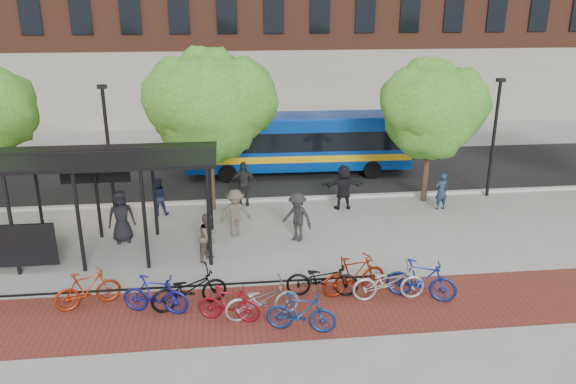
{
  "coord_description": "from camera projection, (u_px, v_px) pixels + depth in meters",
  "views": [
    {
      "loc": [
        -2.39,
        -18.6,
        8.24
      ],
      "look_at": [
        -0.2,
        0.47,
        1.6
      ],
      "focal_mm": 35.0,
      "sensor_mm": 36.0,
      "label": 1
    }
  ],
  "objects": [
    {
      "name": "bike_3",
      "position": [
        155.0,
        295.0,
        15.35
      ],
      "size": [
        1.96,
        1.01,
        1.13
      ],
      "primitive_type": "imported",
      "rotation": [
        0.0,
        0.0,
        1.31
      ],
      "color": "navy",
      "rests_on": "ground"
    },
    {
      "name": "bike_8",
      "position": [
        322.0,
        279.0,
        16.25
      ],
      "size": [
        2.18,
        1.0,
        1.11
      ],
      "primitive_type": "imported",
      "rotation": [
        0.0,
        0.0,
        1.44
      ],
      "color": "black",
      "rests_on": "ground"
    },
    {
      "name": "pedestrian_8",
      "position": [
        209.0,
        237.0,
        18.41
      ],
      "size": [
        0.93,
        1.0,
        1.64
      ],
      "primitive_type": "imported",
      "rotation": [
        0.0,
        0.0,
        1.06
      ],
      "color": "brown",
      "rests_on": "ground"
    },
    {
      "name": "tree_b",
      "position": [
        211.0,
        101.0,
        21.79
      ],
      "size": [
        5.15,
        4.2,
        6.47
      ],
      "color": "#382619",
      "rests_on": "ground"
    },
    {
      "name": "bike_5",
      "position": [
        229.0,
        304.0,
        14.99
      ],
      "size": [
        1.78,
        0.95,
        1.03
      ],
      "primitive_type": "imported",
      "rotation": [
        0.0,
        0.0,
        1.29
      ],
      "color": "maroon",
      "rests_on": "ground"
    },
    {
      "name": "pedestrian_4",
      "position": [
        243.0,
        184.0,
        23.34
      ],
      "size": [
        1.13,
        0.53,
        1.88
      ],
      "primitive_type": "imported",
      "rotation": [
        0.0,
        0.0,
        6.21
      ],
      "color": "#292929",
      "rests_on": "ground"
    },
    {
      "name": "pedestrian_0",
      "position": [
        121.0,
        217.0,
        19.79
      ],
      "size": [
        1.04,
        0.79,
        1.89
      ],
      "primitive_type": "imported",
      "rotation": [
        0.0,
        0.0,
        0.22
      ],
      "color": "black",
      "rests_on": "ground"
    },
    {
      "name": "pedestrian_3",
      "position": [
        236.0,
        213.0,
        20.22
      ],
      "size": [
        1.27,
        0.88,
        1.8
      ],
      "primitive_type": "imported",
      "rotation": [
        0.0,
        0.0,
        0.2
      ],
      "color": "brown",
      "rests_on": "ground"
    },
    {
      "name": "pedestrian_9",
      "position": [
        297.0,
        217.0,
        19.89
      ],
      "size": [
        1.32,
        1.24,
        1.79
      ],
      "primitive_type": "imported",
      "rotation": [
        0.0,
        0.0,
        5.62
      ],
      "color": "black",
      "rests_on": "ground"
    },
    {
      "name": "bus_shelter",
      "position": [
        48.0,
        170.0,
        18.11
      ],
      "size": [
        10.6,
        3.07,
        3.6
      ],
      "color": "black",
      "rests_on": "ground"
    },
    {
      "name": "lamp_post_left",
      "position": [
        108.0,
        145.0,
        22.15
      ],
      "size": [
        0.35,
        0.2,
        5.12
      ],
      "color": "black",
      "rests_on": "ground"
    },
    {
      "name": "pedestrian_5",
      "position": [
        343.0,
        187.0,
        22.93
      ],
      "size": [
        1.73,
        0.57,
        1.86
      ],
      "primitive_type": "imported",
      "rotation": [
        0.0,
        0.0,
        3.15
      ],
      "color": "black",
      "rests_on": "ground"
    },
    {
      "name": "bike_10",
      "position": [
        389.0,
        282.0,
        16.07
      ],
      "size": [
        2.12,
        0.74,
        1.11
      ],
      "primitive_type": "imported",
      "rotation": [
        0.0,
        0.0,
        1.57
      ],
      "color": "#AFAFB2",
      "rests_on": "ground"
    },
    {
      "name": "tree_c",
      "position": [
        433.0,
        107.0,
        22.89
      ],
      "size": [
        4.66,
        3.8,
        5.92
      ],
      "color": "#382619",
      "rests_on": "ground"
    },
    {
      "name": "ground",
      "position": [
        295.0,
        237.0,
        20.42
      ],
      "size": [
        160.0,
        160.0,
        0.0
      ],
      "primitive_type": "plane",
      "color": "#9E9E99",
      "rests_on": "ground"
    },
    {
      "name": "bike_6",
      "position": [
        262.0,
        300.0,
        15.14
      ],
      "size": [
        2.17,
        1.08,
        1.09
      ],
      "primitive_type": "imported",
      "rotation": [
        0.0,
        0.0,
        1.75
      ],
      "color": "gray",
      "rests_on": "ground"
    },
    {
      "name": "curb",
      "position": [
        283.0,
        199.0,
        24.16
      ],
      "size": [
        160.0,
        0.25,
        0.12
      ],
      "primitive_type": "cube",
      "color": "#B7B7B2",
      "rests_on": "ground"
    },
    {
      "name": "pedestrian_2",
      "position": [
        158.0,
        197.0,
        22.32
      ],
      "size": [
        0.78,
        0.62,
        1.54
      ],
      "primitive_type": "imported",
      "rotation": [
        0.0,
        0.0,
        3.19
      ],
      "color": "#1E2646",
      "rests_on": "ground"
    },
    {
      "name": "bike_1",
      "position": [
        87.0,
        289.0,
        15.68
      ],
      "size": [
        1.88,
        1.16,
        1.1
      ],
      "primitive_type": "imported",
      "rotation": [
        0.0,
        0.0,
        1.96
      ],
      "color": "#A12B0E",
      "rests_on": "ground"
    },
    {
      "name": "asphalt_street",
      "position": [
        275.0,
        173.0,
        27.93
      ],
      "size": [
        160.0,
        8.0,
        0.01
      ],
      "primitive_type": "cube",
      "color": "black",
      "rests_on": "ground"
    },
    {
      "name": "brick_strip",
      "position": [
        246.0,
        313.0,
        15.51
      ],
      "size": [
        24.0,
        3.0,
        0.01
      ],
      "primitive_type": "cube",
      "color": "maroon",
      "rests_on": "ground"
    },
    {
      "name": "bike_rack_rail",
      "position": [
        200.0,
        299.0,
        16.21
      ],
      "size": [
        12.0,
        0.05,
        0.95
      ],
      "primitive_type": "cube",
      "color": "black",
      "rests_on": "ground"
    },
    {
      "name": "bike_11",
      "position": [
        421.0,
        280.0,
        16.07
      ],
      "size": [
        2.07,
        1.36,
        1.21
      ],
      "primitive_type": "imported",
      "rotation": [
        0.0,
        0.0,
        1.14
      ],
      "color": "navy",
      "rests_on": "ground"
    },
    {
      "name": "bike_4",
      "position": [
        189.0,
        289.0,
        15.64
      ],
      "size": [
        2.29,
        1.38,
        1.13
      ],
      "primitive_type": "imported",
      "rotation": [
        0.0,
        0.0,
        1.88
      ],
      "color": "black",
      "rests_on": "ground"
    },
    {
      "name": "bike_7",
      "position": [
        301.0,
        312.0,
        14.51
      ],
      "size": [
        1.91,
        1.0,
        1.11
      ],
      "primitive_type": "imported",
      "rotation": [
        0.0,
        0.0,
        1.3
      ],
      "color": "navy",
      "rests_on": "ground"
    },
    {
      "name": "pedestrian_7",
      "position": [
        441.0,
        191.0,
        22.92
      ],
      "size": [
        0.63,
        0.48,
        1.55
      ],
      "primitive_type": "imported",
      "rotation": [
        0.0,
        0.0,
        3.35
      ],
      "color": "#1D2F44",
      "rests_on": "ground"
    },
    {
      "name": "lamp_post_right",
      "position": [
        494.0,
        135.0,
        23.87
      ],
      "size": [
        0.35,
        0.2,
        5.12
      ],
      "color": "black",
      "rests_on": "ground"
    },
    {
      "name": "bike_9",
      "position": [
        354.0,
        275.0,
        16.35
      ],
      "size": [
        2.09,
        1.05,
        1.21
      ],
      "primitive_type": "imported",
      "rotation": [
        0.0,
        0.0,
        1.82
      ],
      "color": "maroon",
      "rests_on": "ground"
    },
    {
      "name": "bus",
      "position": [
        298.0,
        140.0,
        27.36
      ],
      "size": [
        10.9,
        2.8,
        2.93
      ],
      "rotation": [
        0.0,
        0.0,
        -0.02
      ],
      "color": "#083595",
      "rests_on": "ground"
    }
  ]
}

